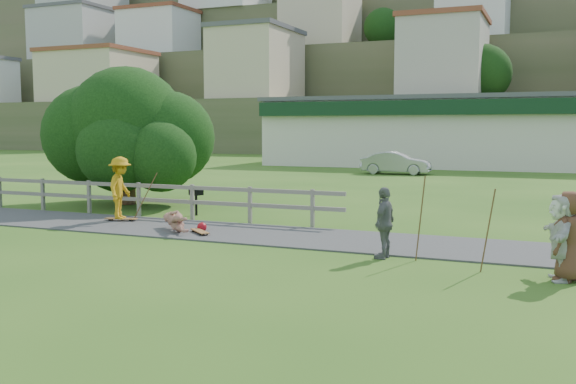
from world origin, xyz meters
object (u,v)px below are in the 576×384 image
object	(u,v)px
spectator_c	(570,236)
car_silver	(396,163)
skater_rider	(120,191)
skater_fallen	(176,221)
bbq	(196,202)
spectator_d	(561,237)
spectator_b	(384,223)
tree	(128,152)

from	to	relation	value
spectator_c	car_silver	xyz separation A→B (m)	(-9.30, 25.89, -0.15)
skater_rider	skater_fallen	size ratio (longest dim) A/B	1.11
skater_fallen	car_silver	size ratio (longest dim) A/B	0.40
car_silver	bbq	world-z (taller)	car_silver
spectator_d	car_silver	distance (m)	27.48
spectator_d	bbq	bearing A→B (deg)	-121.90
spectator_b	bbq	world-z (taller)	spectator_b
skater_fallen	car_silver	xyz separation A→B (m)	(0.52, 23.95, 0.38)
spectator_b	bbq	bearing A→B (deg)	-113.75
tree	car_silver	bearing A→B (deg)	73.36
skater_rider	spectator_c	xyz separation A→B (m)	(12.42, -2.95, -0.10)
skater_rider	spectator_b	bearing A→B (deg)	-121.07
tree	spectator_b	bearing A→B (deg)	-28.40
spectator_d	car_silver	xyz separation A→B (m)	(-9.14, 25.91, -0.13)
tree	spectator_c	bearing A→B (deg)	-24.45
spectator_d	tree	distance (m)	16.39
spectator_c	spectator_d	bearing A→B (deg)	-59.94
spectator_d	car_silver	bearing A→B (deg)	-167.25
spectator_c	spectator_b	bearing A→B (deg)	-78.51
car_silver	tree	bearing A→B (deg)	161.13
spectator_d	tree	xyz separation A→B (m)	(-14.85, 6.84, 1.13)
skater_fallen	tree	size ratio (longest dim) A/B	0.24
skater_fallen	bbq	size ratio (longest dim) A/B	1.92
spectator_b	car_silver	bearing A→B (deg)	-160.34
skater_rider	bbq	bearing A→B (deg)	-48.48
spectator_b	spectator_c	size ratio (longest dim) A/B	0.93
tree	bbq	world-z (taller)	tree
skater_fallen	spectator_b	size ratio (longest dim) A/B	1.08
skater_fallen	spectator_b	distance (m)	6.26
skater_fallen	skater_rider	bearing A→B (deg)	112.47
car_silver	bbq	bearing A→B (deg)	172.88
spectator_c	spectator_d	xyz separation A→B (m)	(-0.15, -0.02, -0.02)
spectator_d	skater_fallen	bearing A→B (deg)	-108.16
skater_rider	car_silver	distance (m)	23.15
skater_fallen	spectator_c	size ratio (longest dim) A/B	1.00
spectator_b	bbq	distance (m)	8.60
spectator_b	tree	world-z (taller)	tree
bbq	spectator_c	bearing A→B (deg)	-1.35
spectator_d	tree	size ratio (longest dim) A/B	0.23
spectator_d	spectator_b	bearing A→B (deg)	-108.35
spectator_b	spectator_d	xyz separation A→B (m)	(3.55, -0.73, 0.04)
spectator_d	car_silver	size ratio (longest dim) A/B	0.39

